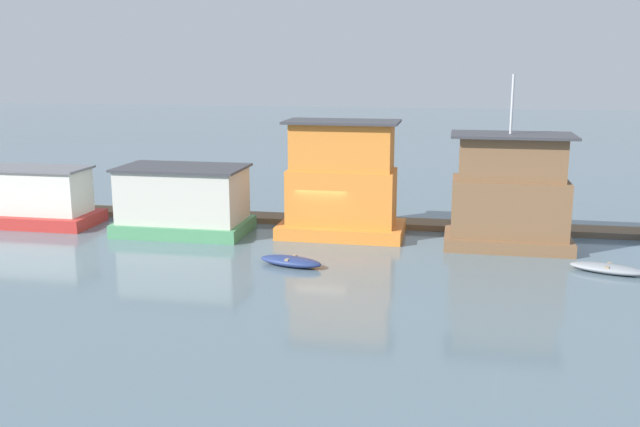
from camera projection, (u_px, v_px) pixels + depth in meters
ground_plane at (324, 237)px, 35.71m from camera, size 200.00×200.00×0.00m
dock_walkway at (334, 221)px, 38.60m from camera, size 51.00×1.70×0.30m
houseboat_red at (30, 198)px, 38.21m from camera, size 7.16×3.39×3.10m
houseboat_green at (183, 201)px, 36.20m from camera, size 6.54×3.94×3.43m
houseboat_orange at (342, 184)px, 35.45m from camera, size 6.21×3.56×5.78m
houseboat_brown at (509, 196)px, 33.32m from camera, size 5.85×3.43×8.05m
dinghy_navy at (291, 261)px, 30.58m from camera, size 3.04×1.72×0.42m
dinghy_grey at (608, 269)px, 29.59m from camera, size 3.22×1.91×0.37m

